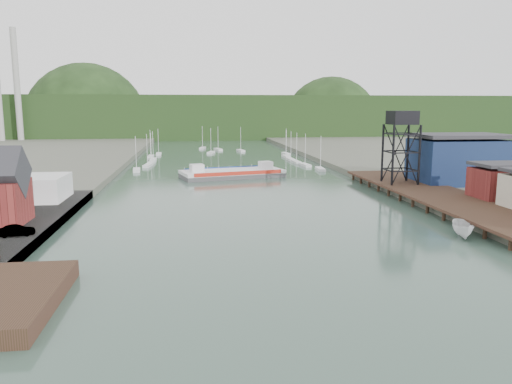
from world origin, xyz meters
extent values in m
plane|color=#294135|center=(0.00, 0.00, 0.00)|extent=(600.00, 600.00, 0.00)
cube|color=black|center=(-29.00, 0.00, 0.90)|extent=(10.00, 18.00, 1.80)
cube|color=black|center=(37.00, 45.00, 1.90)|extent=(14.00, 70.00, 0.50)
cylinder|color=black|center=(31.00, 45.00, 0.80)|extent=(0.60, 0.60, 2.20)
cylinder|color=black|center=(43.00, 45.00, 0.80)|extent=(0.60, 0.60, 2.20)
cube|color=silver|center=(-44.00, 50.00, 3.85)|extent=(18.00, 12.00, 4.50)
cylinder|color=black|center=(32.00, 55.00, 8.65)|extent=(0.50, 0.50, 13.00)
cylinder|color=black|center=(38.00, 55.00, 8.65)|extent=(0.50, 0.50, 13.00)
cylinder|color=black|center=(32.00, 61.00, 8.65)|extent=(0.50, 0.50, 13.00)
cylinder|color=black|center=(38.00, 61.00, 8.65)|extent=(0.50, 0.50, 13.00)
cube|color=black|center=(35.00, 58.00, 16.65)|extent=(5.50, 5.50, 3.00)
cube|color=#0E183D|center=(50.00, 60.00, 6.60)|extent=(20.00, 14.00, 10.00)
cube|color=#2D2D33|center=(50.00, 60.00, 12.50)|extent=(20.50, 14.50, 0.80)
cube|color=#5C1B1A|center=(46.00, 38.00, 4.60)|extent=(9.00, 8.00, 6.00)
cube|color=silver|center=(-27.54, 103.89, 0.35)|extent=(2.67, 7.65, 0.90)
cube|color=silver|center=(-25.28, 115.30, 0.35)|extent=(2.81, 7.67, 0.90)
cube|color=silver|center=(-24.71, 124.17, 0.35)|extent=(2.35, 7.59, 0.90)
cube|color=silver|center=(-24.81, 134.09, 0.35)|extent=(2.01, 7.50, 0.90)
cube|color=silver|center=(-26.64, 146.33, 0.35)|extent=(2.00, 7.50, 0.90)
cube|color=silver|center=(-24.32, 156.17, 0.35)|extent=(2.16, 7.54, 0.90)
cube|color=silver|center=(27.56, 99.03, 0.35)|extent=(2.53, 7.62, 0.90)
cube|color=silver|center=(25.46, 110.51, 0.35)|extent=(2.76, 7.67, 0.90)
cube|color=silver|center=(24.46, 119.29, 0.35)|extent=(2.22, 7.56, 0.90)
cube|color=silver|center=(24.27, 128.28, 0.35)|extent=(2.18, 7.54, 0.90)
cube|color=silver|center=(24.67, 139.38, 0.35)|extent=(2.46, 7.61, 0.90)
cube|color=silver|center=(26.78, 150.99, 0.35)|extent=(2.48, 7.61, 0.90)
cube|color=silver|center=(-3.16, 160.00, 0.35)|extent=(3.78, 7.76, 0.90)
cube|color=silver|center=(10.04, 168.00, 0.35)|extent=(3.31, 7.74, 0.90)
cube|color=silver|center=(0.66, 176.00, 0.35)|extent=(3.76, 7.76, 0.90)
cube|color=silver|center=(-6.11, 184.00, 0.35)|extent=(3.40, 7.74, 0.90)
cylinder|color=#A3A29E|center=(-102.00, 235.00, 30.00)|extent=(3.20, 3.20, 60.00)
cube|color=black|center=(0.00, 300.00, 12.00)|extent=(500.00, 120.00, 28.00)
sphere|color=black|center=(-80.00, 300.00, 8.00)|extent=(80.00, 80.00, 80.00)
sphere|color=black|center=(90.00, 310.00, 6.00)|extent=(70.00, 70.00, 70.00)
cube|color=#49484B|center=(-0.18, 87.57, 0.55)|extent=(29.35, 17.36, 1.10)
cube|color=silver|center=(-0.18, 87.57, 1.54)|extent=(29.35, 17.36, 0.88)
cube|color=red|center=(1.17, 82.18, 1.76)|extent=(23.51, 6.04, 0.99)
cube|color=navy|center=(-1.53, 92.96, 1.76)|extent=(23.51, 6.04, 0.99)
cube|color=silver|center=(-9.78, 85.16, 2.86)|extent=(4.00, 4.00, 2.20)
cube|color=silver|center=(9.42, 89.97, 2.86)|extent=(4.00, 4.00, 2.20)
imported|color=silver|center=(28.05, 18.85, 1.25)|extent=(4.22, 6.91, 2.50)
imported|color=#999999|center=(-34.81, 21.83, 2.36)|extent=(4.84, 2.57, 1.52)
camera|label=1|loc=(-10.94, -47.51, 18.82)|focal=35.00mm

